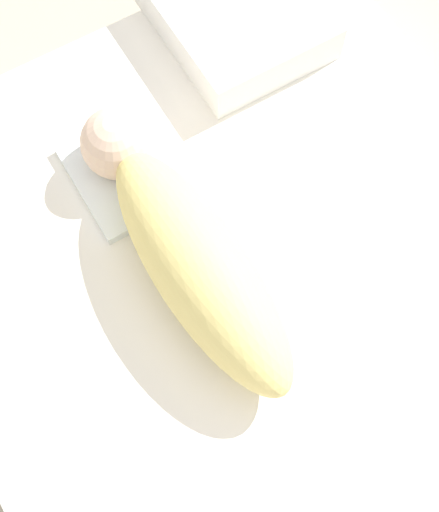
% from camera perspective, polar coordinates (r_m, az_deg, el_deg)
% --- Properties ---
extents(ground_plane, '(12.00, 12.00, 0.00)m').
position_cam_1_polar(ground_plane, '(1.49, 1.24, -2.90)').
color(ground_plane, '#B2A893').
extents(bed_mattress, '(1.14, 1.09, 0.23)m').
position_cam_1_polar(bed_mattress, '(1.38, 1.33, -1.33)').
color(bed_mattress, white).
rests_on(bed_mattress, ground_plane).
extents(burp_cloth, '(0.23, 0.17, 0.02)m').
position_cam_1_polar(burp_cloth, '(1.35, -7.78, 6.54)').
color(burp_cloth, white).
rests_on(burp_cloth, bed_mattress).
extents(swaddled_baby, '(0.61, 0.17, 0.16)m').
position_cam_1_polar(swaddled_baby, '(1.20, -2.70, 0.78)').
color(swaddled_baby, '#EFDB7F').
rests_on(swaddled_baby, bed_mattress).
extents(pillow, '(0.36, 0.29, 0.08)m').
position_cam_1_polar(pillow, '(1.52, 1.15, 18.98)').
color(pillow, white).
rests_on(pillow, bed_mattress).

